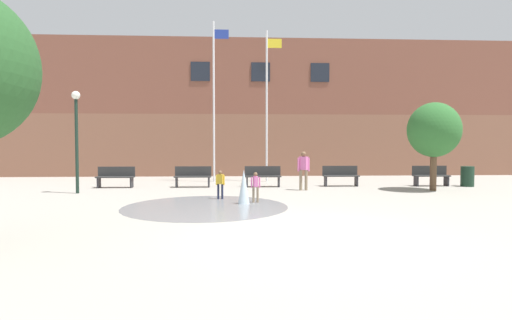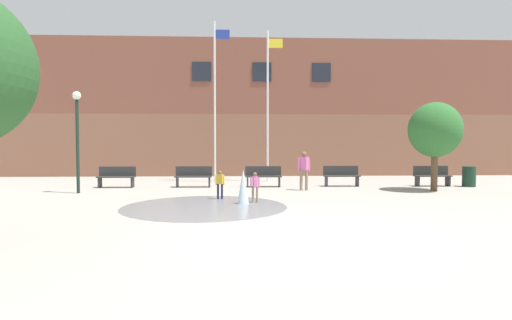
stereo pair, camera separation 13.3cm
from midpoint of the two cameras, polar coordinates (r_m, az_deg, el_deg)
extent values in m
plane|color=#9E998E|center=(8.58, 6.75, -10.49)|extent=(100.00, 100.00, 0.00)
cube|color=brown|center=(26.46, 0.10, 2.15)|extent=(36.00, 6.00, 3.65)
cube|color=brown|center=(26.76, 0.10, 10.85)|extent=(36.00, 6.00, 4.46)
cube|color=#1E232D|center=(23.87, -8.12, 12.42)|extent=(1.10, 0.06, 1.10)
cube|color=#1E232D|center=(23.82, 0.50, 12.46)|extent=(1.10, 0.06, 1.10)
cube|color=#1E232D|center=(24.28, 8.97, 12.24)|extent=(1.10, 0.06, 1.10)
cylinder|color=gray|center=(12.24, -7.54, -6.61)|extent=(4.99, 4.99, 0.01)
cone|color=silver|center=(12.67, -2.05, -3.82)|extent=(0.37, 0.37, 1.09)
cube|color=#28282D|center=(18.57, -21.73, -3.04)|extent=(0.06, 0.40, 0.44)
cube|color=#28282D|center=(18.17, -17.53, -3.10)|extent=(0.06, 0.40, 0.44)
cube|color=#2D2D2D|center=(18.34, -19.66, -2.31)|extent=(1.60, 0.44, 0.05)
cube|color=#2D2D2D|center=(18.51, -19.50, -1.53)|extent=(1.60, 0.04, 0.42)
cube|color=#28282D|center=(17.80, -11.48, -3.15)|extent=(0.06, 0.40, 0.44)
cube|color=#28282D|center=(17.64, -6.97, -3.17)|extent=(0.06, 0.40, 0.44)
cube|color=#2D2D2D|center=(17.69, -9.24, -2.37)|extent=(1.60, 0.44, 0.05)
cube|color=#2D2D2D|center=(17.87, -9.17, -1.57)|extent=(1.60, 0.04, 0.42)
cube|color=#28282D|center=(17.59, -1.51, -3.17)|extent=(0.06, 0.40, 0.44)
cube|color=#28282D|center=(17.68, 3.04, -3.14)|extent=(0.06, 0.40, 0.44)
cube|color=#2D2D2D|center=(17.60, 0.77, -2.36)|extent=(1.60, 0.44, 0.05)
cube|color=#2D2D2D|center=(17.78, 0.73, -1.55)|extent=(1.60, 0.04, 0.42)
cube|color=#28282D|center=(18.13, 9.69, -3.03)|extent=(0.06, 0.40, 0.44)
cube|color=#28282D|center=(18.49, 13.94, -2.97)|extent=(0.06, 0.40, 0.44)
cube|color=#2D2D2D|center=(18.28, 11.84, -2.24)|extent=(1.60, 0.44, 0.05)
cube|color=#2D2D2D|center=(18.45, 11.69, -1.46)|extent=(1.60, 0.04, 0.42)
cube|color=#28282D|center=(19.30, 21.71, -2.84)|extent=(0.06, 0.40, 0.44)
cube|color=#28282D|center=(19.93, 25.38, -2.75)|extent=(0.06, 0.40, 0.44)
cube|color=#2D2D2D|center=(19.58, 23.59, -2.08)|extent=(1.60, 0.44, 0.05)
cube|color=#2D2D2D|center=(19.75, 23.34, -1.36)|extent=(1.60, 0.04, 0.42)
cylinder|color=#1E233D|center=(13.83, -5.69, -4.50)|extent=(0.07, 0.07, 0.52)
cylinder|color=#1E233D|center=(13.82, -5.12, -4.51)|extent=(0.07, 0.07, 0.52)
cube|color=gold|center=(13.78, -5.41, -2.74)|extent=(0.24, 0.19, 0.33)
sphere|color=brown|center=(13.76, -5.41, -1.77)|extent=(0.13, 0.13, 0.13)
cylinder|color=gold|center=(13.79, -5.95, -2.88)|extent=(0.05, 0.05, 0.34)
cylinder|color=gold|center=(13.78, -4.87, -2.88)|extent=(0.05, 0.05, 0.34)
cylinder|color=#89755B|center=(16.44, 6.19, -2.86)|extent=(0.12, 0.12, 0.84)
cylinder|color=#89755B|center=(16.47, 6.94, -2.86)|extent=(0.12, 0.12, 0.84)
cube|color=pink|center=(16.41, 6.58, -0.46)|extent=(0.39, 0.37, 0.54)
sphere|color=brown|center=(16.39, 6.58, 0.85)|extent=(0.21, 0.21, 0.21)
cylinder|color=pink|center=(16.38, 5.85, -0.65)|extent=(0.08, 0.08, 0.55)
cylinder|color=pink|center=(16.45, 7.30, -0.65)|extent=(0.08, 0.08, 0.55)
cylinder|color=#89755B|center=(12.93, -0.66, -4.97)|extent=(0.07, 0.07, 0.52)
cylinder|color=#89755B|center=(12.94, -0.06, -4.96)|extent=(0.07, 0.07, 0.52)
cube|color=pink|center=(12.89, -0.36, -3.08)|extent=(0.16, 0.23, 0.33)
sphere|color=brown|center=(12.87, -0.36, -2.05)|extent=(0.13, 0.13, 0.13)
cylinder|color=pink|center=(12.89, -0.94, -3.23)|extent=(0.05, 0.05, 0.34)
cylinder|color=pink|center=(12.90, 0.22, -3.23)|extent=(0.05, 0.05, 0.34)
cylinder|color=silver|center=(20.21, -6.24, 8.22)|extent=(0.10, 0.10, 7.97)
cube|color=#233893|center=(20.81, -5.13, 17.47)|extent=(0.70, 0.02, 0.45)
cylinder|color=silver|center=(20.22, 1.35, 7.64)|extent=(0.10, 0.10, 7.55)
cube|color=yellow|center=(20.78, 2.50, 16.31)|extent=(0.70, 0.02, 0.45)
cylinder|color=#192D23|center=(16.76, -24.44, 1.75)|extent=(0.12, 0.12, 3.59)
sphere|color=white|center=(16.86, -24.55, 8.41)|extent=(0.32, 0.32, 0.32)
cylinder|color=#193323|center=(20.15, 27.79, -2.08)|extent=(0.56, 0.56, 0.90)
cylinder|color=brown|center=(17.70, 23.79, -1.83)|extent=(0.26, 0.26, 1.37)
ellipsoid|color=#2D662D|center=(17.67, 23.88, 3.97)|extent=(2.08, 2.08, 2.21)
camera|label=1|loc=(0.07, -90.26, -0.01)|focal=28.00mm
camera|label=2|loc=(0.07, 89.74, 0.01)|focal=28.00mm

